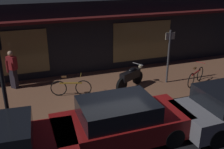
{
  "coord_description": "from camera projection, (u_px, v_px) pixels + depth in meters",
  "views": [
    {
      "loc": [
        -2.82,
        -7.04,
        4.96
      ],
      "look_at": [
        0.6,
        2.4,
        0.95
      ],
      "focal_mm": 42.41,
      "sensor_mm": 36.0,
      "label": 1
    }
  ],
  "objects": [
    {
      "name": "bicycle_extra",
      "position": [
        71.0,
        87.0,
        10.69
      ],
      "size": [
        1.59,
        0.6,
        0.91
      ],
      "color": "black",
      "rests_on": "sidewalk_slab"
    },
    {
      "name": "sidewalk_slab",
      "position": [
        94.0,
        90.0,
        11.47
      ],
      "size": [
        18.0,
        4.0,
        0.15
      ],
      "primitive_type": "cube",
      "color": "brown",
      "rests_on": "ground_plane"
    },
    {
      "name": "ground_plane",
      "position": [
        120.0,
        128.0,
        8.88
      ],
      "size": [
        60.0,
        60.0,
        0.0
      ],
      "primitive_type": "plane",
      "color": "black"
    },
    {
      "name": "bicycle_parked",
      "position": [
        196.0,
        76.0,
        11.79
      ],
      "size": [
        1.44,
        0.89,
        0.91
      ],
      "color": "black",
      "rests_on": "sidewalk_slab"
    },
    {
      "name": "sign_post",
      "position": [
        169.0,
        54.0,
        11.59
      ],
      "size": [
        0.44,
        0.09,
        2.4
      ],
      "color": "#47474C",
      "rests_on": "sidewalk_slab"
    },
    {
      "name": "parked_car_far",
      "position": [
        120.0,
        122.0,
        7.92
      ],
      "size": [
        4.1,
        1.79,
        1.42
      ],
      "color": "black",
      "rests_on": "ground_plane"
    },
    {
      "name": "person_photographer",
      "position": [
        12.0,
        69.0,
        11.2
      ],
      "size": [
        0.5,
        0.49,
        1.67
      ],
      "color": "#28232D",
      "rests_on": "sidewalk_slab"
    },
    {
      "name": "traffic_light_pole",
      "position": [
        0.0,
        64.0,
        7.45
      ],
      "size": [
        0.24,
        0.33,
        3.6
      ],
      "color": "black",
      "rests_on": "ground_plane"
    },
    {
      "name": "storefront_building",
      "position": [
        75.0,
        34.0,
        13.78
      ],
      "size": [
        18.0,
        3.3,
        3.6
      ],
      "color": "black",
      "rests_on": "ground_plane"
    },
    {
      "name": "motorcycle",
      "position": [
        131.0,
        77.0,
        11.4
      ],
      "size": [
        1.56,
        0.94,
        0.97
      ],
      "color": "black",
      "rests_on": "sidewalk_slab"
    }
  ]
}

